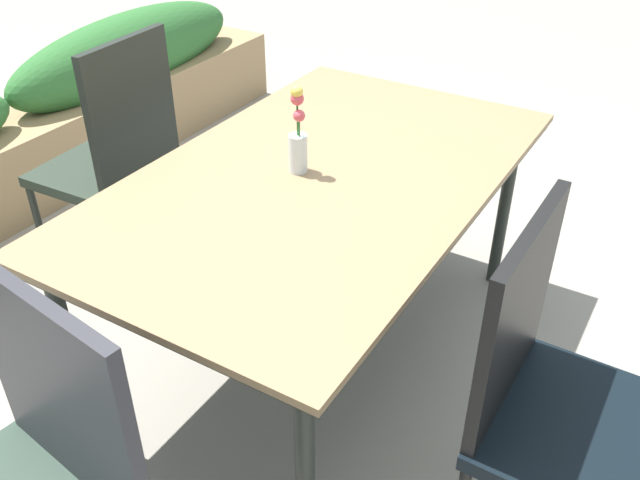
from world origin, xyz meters
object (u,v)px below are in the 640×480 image
object	(u,v)px
flower_vase	(298,139)
chair_near_left	(561,397)
chair_far_side	(116,154)
planter_box	(19,135)
dining_table	(320,188)

from	to	relation	value
flower_vase	chair_near_left	bearing A→B (deg)	-110.42
chair_far_side	flower_vase	bearing A→B (deg)	-92.24
chair_far_side	planter_box	size ratio (longest dim) A/B	0.29
chair_far_side	planter_box	distance (m)	0.97
planter_box	chair_near_left	bearing A→B (deg)	-102.27
chair_near_left	planter_box	bearing A→B (deg)	-101.67
planter_box	flower_vase	bearing A→B (deg)	-97.62
planter_box	chair_far_side	bearing A→B (deg)	-104.44
dining_table	planter_box	bearing A→B (deg)	83.33
chair_far_side	dining_table	bearing A→B (deg)	-90.86
chair_near_left	flower_vase	size ratio (longest dim) A/B	3.52
dining_table	chair_near_left	world-z (taller)	chair_near_left
chair_near_left	chair_far_side	xyz separation A→B (m)	(0.34, 1.71, 0.02)
dining_table	chair_near_left	size ratio (longest dim) A/B	1.69
chair_near_left	flower_vase	world-z (taller)	flower_vase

